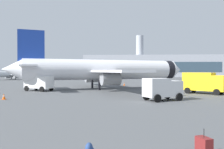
% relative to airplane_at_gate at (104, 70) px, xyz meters
% --- Properties ---
extents(airplane_at_gate, '(33.95, 31.19, 10.50)m').
position_rel_airplane_at_gate_xyz_m(airplane_at_gate, '(0.00, 0.00, 0.00)').
color(airplane_at_gate, white).
rests_on(airplane_at_gate, ground).
extents(airplane_taxiing, '(17.11, 18.49, 6.14)m').
position_rel_airplane_at_gate_xyz_m(airplane_taxiing, '(-40.90, 42.71, -1.52)').
color(airplane_taxiing, silver).
rests_on(airplane_taxiing, ground).
extents(service_truck, '(5.27, 3.90, 2.90)m').
position_rel_airplane_at_gate_xyz_m(service_truck, '(-10.90, -5.31, -2.05)').
color(service_truck, white).
rests_on(service_truck, ground).
extents(fuel_truck, '(6.23, 5.53, 3.20)m').
position_rel_airplane_at_gate_xyz_m(fuel_truck, '(15.89, -8.44, -1.88)').
color(fuel_truck, yellow).
rests_on(fuel_truck, ground).
extents(cargo_van, '(4.82, 3.96, 2.60)m').
position_rel_airplane_at_gate_xyz_m(cargo_van, '(8.32, -16.96, -2.21)').
color(cargo_van, white).
rests_on(cargo_van, ground).
extents(safety_cone_near, '(0.44, 0.44, 0.75)m').
position_rel_airplane_at_gate_xyz_m(safety_cone_near, '(11.66, 7.87, -3.28)').
color(safety_cone_near, '#F2590C').
rests_on(safety_cone_near, ground).
extents(safety_cone_mid, '(0.44, 0.44, 0.73)m').
position_rel_airplane_at_gate_xyz_m(safety_cone_mid, '(-10.60, -16.98, -3.30)').
color(safety_cone_mid, '#F2590C').
rests_on(safety_cone_mid, ground).
extents(safety_cone_far, '(0.44, 0.44, 0.80)m').
position_rel_airplane_at_gate_xyz_m(safety_cone_far, '(3.76, 9.98, -3.26)').
color(safety_cone_far, '#F2590C').
rests_on(safety_cone_far, ground).
extents(safety_cone_outer, '(0.44, 0.44, 0.66)m').
position_rel_airplane_at_gate_xyz_m(safety_cone_outer, '(12.69, -4.74, -3.33)').
color(safety_cone_outer, '#F2590C').
rests_on(safety_cone_outer, ground).
extents(rolling_suitcase, '(0.61, 0.74, 1.10)m').
position_rel_airplane_at_gate_xyz_m(rolling_suitcase, '(7.26, -34.07, -3.27)').
color(rolling_suitcase, maroon).
rests_on(rolling_suitcase, ground).
extents(traveller_backpack, '(0.36, 0.40, 0.48)m').
position_rel_airplane_at_gate_xyz_m(traveller_backpack, '(2.60, -34.21, -3.42)').
color(traveller_backpack, navy).
rests_on(traveller_backpack, ground).
extents(terminal_building, '(79.04, 17.33, 24.58)m').
position_rel_airplane_at_gate_xyz_m(terminal_building, '(19.28, 92.83, 2.80)').
color(terminal_building, '#9EA3AD').
rests_on(terminal_building, ground).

